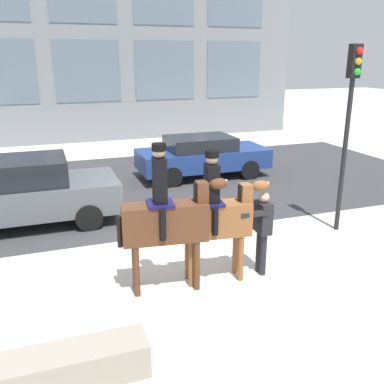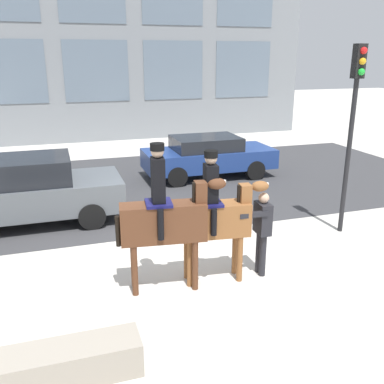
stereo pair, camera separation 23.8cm
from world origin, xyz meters
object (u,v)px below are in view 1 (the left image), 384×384
(street_car_near_lane, at_px, (25,192))
(street_car_far_lane, at_px, (202,155))
(traffic_light, at_px, (349,111))
(mounted_horse_lead, at_px, (167,218))
(pedestrian_bystander, at_px, (262,226))
(mounted_horse_companion, at_px, (217,215))
(planter_ledge, at_px, (46,372))

(street_car_near_lane, distance_m, street_car_far_lane, 6.35)
(street_car_near_lane, distance_m, traffic_light, 7.93)
(mounted_horse_lead, distance_m, pedestrian_bystander, 1.89)
(mounted_horse_companion, relative_size, street_car_far_lane, 0.56)
(street_car_far_lane, bearing_deg, planter_ledge, -121.87)
(street_car_far_lane, bearing_deg, street_car_near_lane, -154.42)
(mounted_horse_companion, xyz_separation_m, street_car_near_lane, (-3.38, 4.13, -0.43))
(pedestrian_bystander, bearing_deg, planter_ledge, 25.81)
(mounted_horse_lead, relative_size, planter_ledge, 1.03)
(street_car_far_lane, bearing_deg, mounted_horse_companion, -108.85)
(mounted_horse_companion, relative_size, pedestrian_bystander, 1.51)
(planter_ledge, bearing_deg, mounted_horse_lead, 40.88)
(street_car_near_lane, height_order, traffic_light, traffic_light)
(pedestrian_bystander, relative_size, street_car_near_lane, 0.37)
(mounted_horse_lead, distance_m, traffic_light, 5.08)
(pedestrian_bystander, distance_m, street_car_near_lane, 6.01)
(mounted_horse_lead, bearing_deg, pedestrian_bystander, 5.73)
(mounted_horse_lead, height_order, street_car_near_lane, mounted_horse_lead)
(planter_ledge, bearing_deg, traffic_light, 24.72)
(mounted_horse_companion, relative_size, planter_ledge, 0.96)
(street_car_near_lane, relative_size, traffic_light, 1.04)
(mounted_horse_lead, xyz_separation_m, planter_ledge, (-2.16, -1.87, -1.12))
(street_car_far_lane, xyz_separation_m, traffic_light, (1.38, -5.62, 2.11))
(pedestrian_bystander, bearing_deg, mounted_horse_companion, -3.26)
(mounted_horse_lead, relative_size, pedestrian_bystander, 1.62)
(mounted_horse_companion, distance_m, traffic_light, 4.24)
(pedestrian_bystander, distance_m, traffic_light, 3.65)
(mounted_horse_companion, xyz_separation_m, traffic_light, (3.73, 1.26, 1.58))
(street_car_near_lane, bearing_deg, mounted_horse_lead, -59.64)
(pedestrian_bystander, distance_m, planter_ledge, 4.46)
(pedestrian_bystander, bearing_deg, street_car_far_lane, -100.27)
(mounted_horse_lead, xyz_separation_m, street_car_near_lane, (-2.43, 4.16, -0.50))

